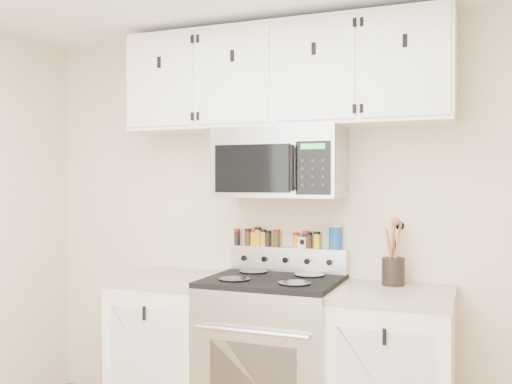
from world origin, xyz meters
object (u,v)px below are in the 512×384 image
Objects in this scene: microwave at (280,162)px; range at (273,357)px; utensil_crock at (393,269)px; salt_canister at (335,237)px.

range is at bearing -90.23° from microwave.
utensil_crock is (0.67, 0.05, -0.62)m from microwave.
utensil_crock is (0.67, 0.18, 0.53)m from range.
salt_canister reaches higher than range.
microwave reaches higher than utensil_crock.
microwave is at bearing -175.44° from utensil_crock.
salt_canister is (0.30, 0.28, 0.69)m from range.
microwave is 0.57m from salt_canister.
salt_canister is at bearing 27.08° from microwave.
microwave is 5.13× the size of salt_canister.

